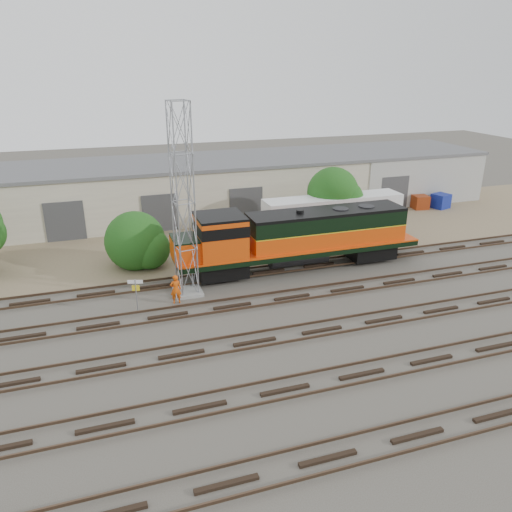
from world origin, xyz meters
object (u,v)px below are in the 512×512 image
object	(u,v)px
signal_tower	(183,206)
locomotive	(295,237)
worker	(176,289)
semi_trailer	(336,212)

from	to	relation	value
signal_tower	locomotive	bearing A→B (deg)	11.37
locomotive	worker	bearing A→B (deg)	-162.83
locomotive	signal_tower	bearing A→B (deg)	-168.63
worker	locomotive	bearing A→B (deg)	-159.67
semi_trailer	worker	bearing A→B (deg)	-151.75
signal_tower	worker	world-z (taller)	signal_tower
signal_tower	worker	xyz separation A→B (m)	(-0.97, -1.19, -4.98)
signal_tower	semi_trailer	xyz separation A→B (m)	(14.20, 7.01, -3.60)
locomotive	semi_trailer	distance (m)	8.02
locomotive	worker	distance (m)	9.75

